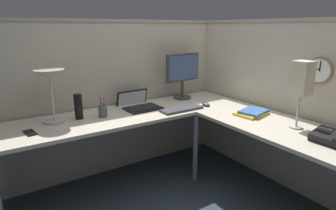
{
  "coord_description": "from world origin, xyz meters",
  "views": [
    {
      "loc": [
        -1.48,
        -1.85,
        1.5
      ],
      "look_at": [
        -0.08,
        0.29,
        0.79
      ],
      "focal_mm": 30.09,
      "sensor_mm": 36.0,
      "label": 1
    }
  ],
  "objects": [
    {
      "name": "office_phone",
      "position": [
        0.45,
        -0.94,
        0.77
      ],
      "size": [
        0.2,
        0.21,
        0.11
      ],
      "color": "black",
      "rests_on": "desk"
    },
    {
      "name": "cubicle_wall_right",
      "position": [
        0.87,
        -0.27,
        0.79
      ],
      "size": [
        0.12,
        2.37,
        1.58
      ],
      "color": "#B7AD99",
      "rests_on": "ground"
    },
    {
      "name": "computer_mouse",
      "position": [
        0.35,
        0.25,
        0.75
      ],
      "size": [
        0.06,
        0.1,
        0.03
      ],
      "primitive_type": "ellipsoid",
      "color": "#38383D",
      "rests_on": "desk"
    },
    {
      "name": "monitor",
      "position": [
        0.34,
        0.64,
        1.02
      ],
      "size": [
        0.46,
        0.2,
        0.5
      ],
      "color": "#38383D",
      "rests_on": "desk"
    },
    {
      "name": "desk",
      "position": [
        -0.15,
        -0.05,
        0.63
      ],
      "size": [
        2.35,
        2.15,
        0.73
      ],
      "color": "beige",
      "rests_on": "ground"
    },
    {
      "name": "cell_phone",
      "position": [
        -1.26,
        0.39,
        0.73
      ],
      "size": [
        0.09,
        0.15,
        0.01
      ],
      "primitive_type": "cube",
      "rotation": [
        0.0,
        0.0,
        0.15
      ],
      "color": "black",
      "rests_on": "desk"
    },
    {
      "name": "laptop",
      "position": [
        -0.24,
        0.6,
        0.75
      ],
      "size": [
        0.36,
        0.39,
        0.22
      ],
      "color": "black",
      "rests_on": "desk"
    },
    {
      "name": "wall_clock",
      "position": [
        0.82,
        -0.6,
        1.16
      ],
      "size": [
        0.04,
        0.22,
        0.22
      ],
      "color": "olive"
    },
    {
      "name": "pen_cup",
      "position": [
        -0.65,
        0.48,
        0.78
      ],
      "size": [
        0.08,
        0.08,
        0.18
      ],
      "color": "#4C4C51",
      "rests_on": "desk"
    },
    {
      "name": "book_stack",
      "position": [
        0.51,
        -0.21,
        0.75
      ],
      "size": [
        0.32,
        0.25,
        0.04
      ],
      "color": "yellow",
      "rests_on": "desk"
    },
    {
      "name": "desk_lamp_paper",
      "position": [
        0.53,
        -0.63,
        1.11
      ],
      "size": [
        0.13,
        0.13,
        0.53
      ],
      "color": "#B7BABF",
      "rests_on": "desk"
    },
    {
      "name": "ground_plane",
      "position": [
        0.0,
        0.0,
        0.0
      ],
      "size": [
        6.8,
        6.8,
        0.0
      ],
      "primitive_type": "plane",
      "color": "#2D3842"
    },
    {
      "name": "desk_lamp_dome",
      "position": [
        -1.05,
        0.56,
        1.09
      ],
      "size": [
        0.24,
        0.24,
        0.44
      ],
      "color": "#B7BABF",
      "rests_on": "desk"
    },
    {
      "name": "thermos_flask",
      "position": [
        -0.85,
        0.54,
        0.84
      ],
      "size": [
        0.07,
        0.07,
        0.22
      ],
      "primitive_type": "cylinder",
      "color": "black",
      "rests_on": "desk"
    },
    {
      "name": "cubicle_wall_back",
      "position": [
        -0.36,
        0.87,
        0.79
      ],
      "size": [
        2.57,
        0.12,
        1.58
      ],
      "color": "#B7AD99",
      "rests_on": "ground"
    },
    {
      "name": "keyboard",
      "position": [
        0.06,
        0.26,
        0.74
      ],
      "size": [
        0.43,
        0.15,
        0.02
      ],
      "primitive_type": "cube",
      "rotation": [
        0.0,
        0.0,
        0.01
      ],
      "color": "#38383D",
      "rests_on": "desk"
    }
  ]
}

